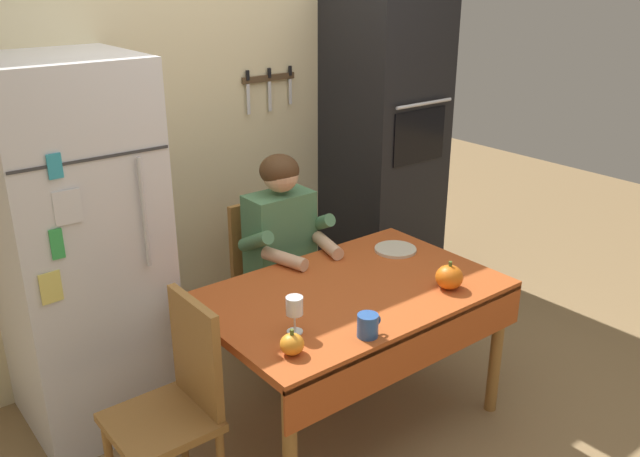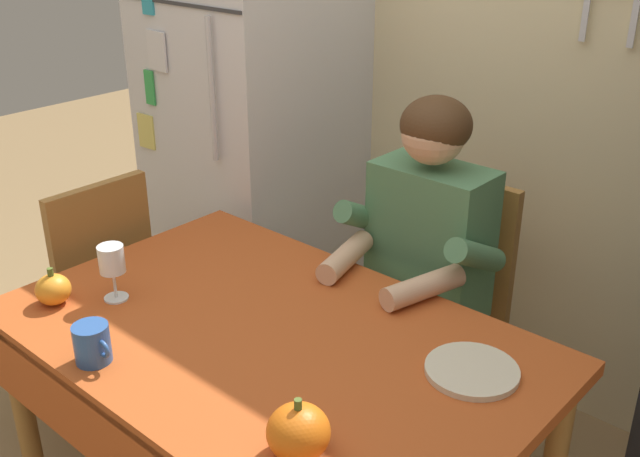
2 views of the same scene
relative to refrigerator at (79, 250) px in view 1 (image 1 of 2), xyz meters
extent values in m
plane|color=#93754C|center=(0.95, -0.96, -0.90)|extent=(10.00, 10.00, 0.00)
cube|color=beige|center=(1.00, 0.39, 0.40)|extent=(3.70, 0.10, 2.60)
cube|color=#4C3823|center=(1.32, 0.33, 0.64)|extent=(0.36, 0.02, 0.04)
cube|color=silver|center=(1.17, 0.32, 0.53)|extent=(0.02, 0.01, 0.18)
cube|color=black|center=(1.17, 0.32, 0.67)|extent=(0.02, 0.01, 0.06)
cube|color=silver|center=(1.32, 0.32, 0.53)|extent=(0.02, 0.01, 0.18)
cube|color=black|center=(1.32, 0.32, 0.67)|extent=(0.02, 0.01, 0.06)
cube|color=silver|center=(1.47, 0.32, 0.54)|extent=(0.02, 0.01, 0.15)
cube|color=black|center=(1.47, 0.32, 0.67)|extent=(0.02, 0.01, 0.06)
cube|color=silver|center=(0.00, 0.00, 0.00)|extent=(0.68, 0.68, 1.80)
cylinder|color=silver|center=(0.19, -0.36, 0.25)|extent=(0.02, 0.02, 0.50)
cube|color=#333335|center=(0.00, -0.34, 0.52)|extent=(0.67, 0.01, 0.01)
cube|color=teal|center=(-0.15, -0.35, 0.52)|extent=(0.06, 0.01, 0.10)
cube|color=#E5D666|center=(-0.24, -0.35, 0.01)|extent=(0.09, 0.01, 0.14)
cube|color=green|center=(-0.19, -0.35, 0.20)|extent=(0.05, 0.01, 0.13)
cube|color=silver|center=(-0.13, -0.35, 0.34)|extent=(0.11, 0.02, 0.14)
cube|color=black|center=(2.00, 0.04, 0.15)|extent=(0.60, 0.60, 2.10)
cube|color=black|center=(2.00, -0.26, 0.30)|extent=(0.42, 0.01, 0.32)
cylinder|color=silver|center=(2.00, -0.29, 0.50)|extent=(0.45, 0.02, 0.02)
cylinder|color=#9E6B33|center=(0.31, -0.47, -0.55)|extent=(0.06, 0.06, 0.70)
cylinder|color=#9E6B33|center=(1.59, -1.25, -0.55)|extent=(0.06, 0.06, 0.70)
cylinder|color=#9E6B33|center=(1.59, -0.47, -0.55)|extent=(0.06, 0.06, 0.70)
cube|color=#B24C1E|center=(0.95, -0.86, -0.18)|extent=(1.40, 0.90, 0.04)
cube|color=#B24C1E|center=(0.95, -1.30, -0.28)|extent=(1.40, 0.01, 0.20)
cube|color=#9E6B33|center=(1.00, -0.17, -0.47)|extent=(0.40, 0.40, 0.04)
cube|color=#9E6B33|center=(1.00, 0.01, -0.21)|extent=(0.36, 0.04, 0.48)
cylinder|color=#9E6B33|center=(0.83, -0.34, -0.69)|extent=(0.04, 0.04, 0.41)
cylinder|color=#9E6B33|center=(0.83, 0.00, -0.69)|extent=(0.04, 0.04, 0.41)
cylinder|color=#9E6B33|center=(1.17, -0.34, -0.69)|extent=(0.04, 0.04, 0.41)
cylinder|color=#9E6B33|center=(1.17, 0.00, -0.69)|extent=(0.04, 0.04, 0.41)
cube|color=#38384C|center=(0.90, -0.55, -0.86)|extent=(0.10, 0.22, 0.08)
cube|color=#38384C|center=(1.10, -0.55, -0.86)|extent=(0.10, 0.22, 0.08)
cylinder|color=#38384C|center=(0.90, -0.49, -0.67)|extent=(0.09, 0.09, 0.38)
cylinder|color=#38384C|center=(1.10, -0.49, -0.67)|extent=(0.09, 0.09, 0.38)
cube|color=#38384C|center=(0.91, -0.33, -0.40)|extent=(0.12, 0.40, 0.11)
cube|color=#38384C|center=(1.09, -0.33, -0.40)|extent=(0.12, 0.40, 0.11)
cube|color=#4C7F56|center=(1.00, -0.21, -0.11)|extent=(0.36, 0.20, 0.48)
cylinder|color=#4C7F56|center=(0.80, -0.28, -0.07)|extent=(0.07, 0.26, 0.18)
cylinder|color=#4C7F56|center=(1.20, -0.28, -0.07)|extent=(0.07, 0.26, 0.18)
cylinder|color=#D8A884|center=(0.86, -0.45, -0.13)|extent=(0.13, 0.27, 0.07)
cylinder|color=#D8A884|center=(1.14, -0.45, -0.13)|extent=(0.13, 0.27, 0.07)
sphere|color=#D8A884|center=(1.00, -0.23, 0.24)|extent=(0.19, 0.19, 0.19)
ellipsoid|color=#472D19|center=(1.00, -0.22, 0.26)|extent=(0.21, 0.21, 0.17)
cube|color=#9E6B33|center=(-0.03, -0.83, -0.47)|extent=(0.40, 0.40, 0.04)
cube|color=#9E6B33|center=(0.15, -0.83, -0.21)|extent=(0.04, 0.36, 0.48)
cylinder|color=#9E6B33|center=(0.14, -0.66, -0.69)|extent=(0.04, 0.04, 0.41)
cylinder|color=#2D569E|center=(0.72, -1.23, -0.11)|extent=(0.09, 0.09, 0.10)
torus|color=#2D569E|center=(0.77, -1.23, -0.11)|extent=(0.05, 0.01, 0.05)
cylinder|color=white|center=(0.51, -1.02, -0.16)|extent=(0.07, 0.07, 0.01)
cylinder|color=white|center=(0.51, -1.02, -0.11)|extent=(0.01, 0.01, 0.08)
cylinder|color=white|center=(0.51, -1.02, -0.04)|extent=(0.07, 0.07, 0.08)
ellipsoid|color=orange|center=(0.40, -1.14, -0.12)|extent=(0.10, 0.10, 0.09)
cylinder|color=#4C6023|center=(0.40, -1.14, -0.06)|extent=(0.02, 0.02, 0.02)
ellipsoid|color=orange|center=(1.32, -1.14, -0.10)|extent=(0.13, 0.13, 0.11)
cylinder|color=#4C6023|center=(1.32, -1.14, -0.03)|extent=(0.02, 0.02, 0.02)
cylinder|color=beige|center=(1.43, -0.67, -0.15)|extent=(0.22, 0.22, 0.02)
camera|label=1|loc=(-0.91, -2.98, 1.25)|focal=37.57mm
camera|label=2|loc=(2.13, -1.99, 0.88)|focal=41.81mm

